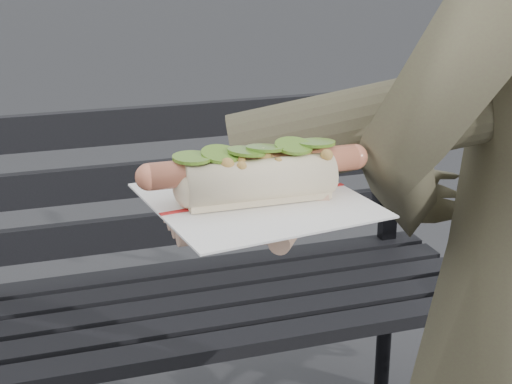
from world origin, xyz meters
TOP-DOWN VIEW (x-y plane):
  - park_bench at (0.07, 0.99)m, footprint 1.50×0.44m
  - held_hotdog at (0.25, 0.14)m, footprint 0.62×0.30m

SIDE VIEW (x-z plane):
  - park_bench at x=0.07m, z-range 0.08..0.96m
  - held_hotdog at x=0.25m, z-range 0.97..1.16m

